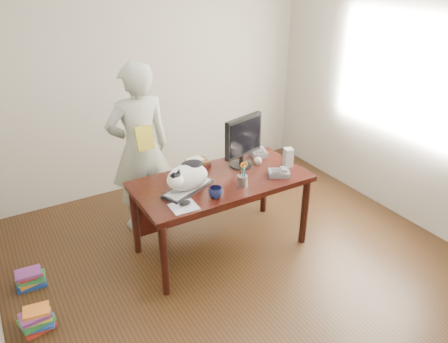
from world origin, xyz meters
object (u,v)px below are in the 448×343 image
(book_pile_b, at_px, (30,278))
(book_stack, at_px, (197,163))
(keyboard, at_px, (188,189))
(baseball, at_px, (258,161))
(phone, at_px, (279,173))
(calculator, at_px, (258,152))
(monitor, at_px, (243,139))
(person, at_px, (140,149))
(desk, at_px, (217,190))
(coffee_mug, at_px, (216,193))
(book_pile_a, at_px, (37,319))
(cat, at_px, (186,177))
(mouse, at_px, (185,203))
(pen_cup, at_px, (242,180))
(speaker, at_px, (288,157))

(book_pile_b, bearing_deg, book_stack, -0.16)
(keyboard, xyz_separation_m, baseball, (0.82, 0.12, 0.02))
(phone, distance_m, calculator, 0.49)
(baseball, xyz_separation_m, book_stack, (-0.54, 0.26, -0.00))
(keyboard, distance_m, monitor, 0.74)
(keyboard, relative_size, phone, 2.25)
(book_pile_b, bearing_deg, person, 18.29)
(desk, distance_m, coffee_mug, 0.45)
(book_pile_a, height_order, book_pile_b, book_pile_a)
(keyboard, xyz_separation_m, coffee_mug, (0.15, -0.24, 0.03))
(desk, xyz_separation_m, book_pile_b, (-1.72, 0.27, -0.53))
(desk, xyz_separation_m, baseball, (0.46, 0.01, 0.19))
(book_pile_a, bearing_deg, desk, 9.03)
(monitor, relative_size, coffee_mug, 4.22)
(coffee_mug, height_order, book_pile_b, coffee_mug)
(keyboard, bearing_deg, baseball, -15.86)
(coffee_mug, height_order, baseball, coffee_mug)
(phone, xyz_separation_m, book_stack, (-0.58, 0.56, 0.01))
(keyboard, bearing_deg, cat, -171.64)
(calculator, distance_m, person, 1.19)
(mouse, relative_size, book_stack, 0.43)
(book_stack, distance_m, calculator, 0.67)
(pen_cup, relative_size, phone, 0.99)
(phone, height_order, calculator, phone)
(cat, relative_size, baseball, 5.86)
(speaker, height_order, baseball, speaker)
(person, bearing_deg, monitor, 142.78)
(phone, height_order, speaker, speaker)
(pen_cup, bearing_deg, person, 121.34)
(mouse, height_order, book_pile_a, mouse)
(monitor, xyz_separation_m, person, (-0.80, 0.63, -0.16))
(phone, bearing_deg, pen_cup, -150.42)
(monitor, distance_m, coffee_mug, 0.69)
(book_pile_a, bearing_deg, coffee_mug, -2.43)
(baseball, height_order, calculator, baseball)
(monitor, height_order, coffee_mug, monitor)
(speaker, relative_size, book_stack, 0.75)
(mouse, xyz_separation_m, calculator, (1.09, 0.52, 0.01))
(phone, relative_size, book_pile_a, 0.87)
(desk, distance_m, keyboard, 0.40)
(cat, relative_size, coffee_mug, 3.83)
(desk, height_order, keyboard, keyboard)
(pen_cup, relative_size, calculator, 1.00)
(cat, xyz_separation_m, monitor, (0.68, 0.16, 0.15))
(keyboard, distance_m, baseball, 0.83)
(book_pile_a, bearing_deg, mouse, -2.29)
(calculator, bearing_deg, mouse, -137.62)
(mouse, bearing_deg, person, 92.33)
(monitor, xyz_separation_m, phone, (0.19, -0.34, -0.26))
(desk, relative_size, baseball, 20.42)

